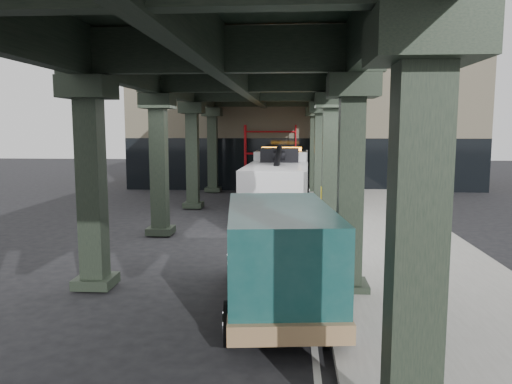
% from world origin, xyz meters
% --- Properties ---
extents(ground, '(90.00, 90.00, 0.00)m').
position_xyz_m(ground, '(0.00, 0.00, 0.00)').
color(ground, black).
rests_on(ground, ground).
extents(sidewalk, '(5.00, 40.00, 0.15)m').
position_xyz_m(sidewalk, '(4.50, 2.00, 0.07)').
color(sidewalk, gray).
rests_on(sidewalk, ground).
extents(lane_stripe, '(0.12, 38.00, 0.01)m').
position_xyz_m(lane_stripe, '(1.70, 2.00, 0.01)').
color(lane_stripe, silver).
rests_on(lane_stripe, ground).
extents(viaduct, '(7.40, 32.00, 6.40)m').
position_xyz_m(viaduct, '(-0.40, 2.00, 5.46)').
color(viaduct, black).
rests_on(viaduct, ground).
extents(building, '(22.00, 10.00, 8.00)m').
position_xyz_m(building, '(2.00, 20.00, 4.00)').
color(building, '#C6B793').
rests_on(building, ground).
extents(scaffolding, '(3.08, 0.88, 4.00)m').
position_xyz_m(scaffolding, '(0.00, 14.64, 2.11)').
color(scaffolding, '#B90E15').
rests_on(scaffolding, ground).
extents(tow_truck, '(3.04, 9.35, 3.03)m').
position_xyz_m(tow_truck, '(0.70, 7.57, 1.48)').
color(tow_truck, black).
rests_on(tow_truck, ground).
extents(towed_van, '(2.73, 5.75, 2.25)m').
position_xyz_m(towed_van, '(1.01, -5.07, 1.21)').
color(towed_van, '#113D3C').
rests_on(towed_van, ground).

